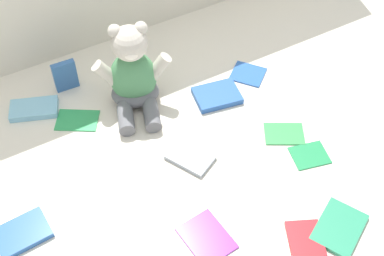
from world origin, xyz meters
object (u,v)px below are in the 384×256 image
object	(u,v)px
book_case_5	(310,155)
book_case_8	(305,239)
teddy_bear	(133,76)
book_case_1	(207,237)
book_case_4	(284,133)
book_case_9	(248,73)
book_case_2	(22,233)
book_case_6	(34,109)
book_case_10	(77,120)
book_case_7	(65,76)
book_case_11	(190,158)
book_case_0	(217,95)
book_case_3	(339,228)

from	to	relation	value
book_case_5	book_case_8	size ratio (longest dim) A/B	0.99
teddy_bear	book_case_1	distance (m)	0.50
book_case_4	book_case_9	xyz separation A→B (m)	(0.05, 0.25, 0.00)
book_case_8	book_case_2	bearing A→B (deg)	-5.40
book_case_6	book_case_10	bearing A→B (deg)	65.43
book_case_6	book_case_7	world-z (taller)	book_case_7
book_case_6	book_case_11	size ratio (longest dim) A/B	1.15
book_case_0	book_case_9	size ratio (longest dim) A/B	1.34
book_case_11	teddy_bear	bearing A→B (deg)	69.86
book_case_9	book_case_1	bearing A→B (deg)	8.08
book_case_3	book_case_8	world-z (taller)	same
book_case_7	book_case_1	bearing A→B (deg)	-77.84
book_case_11	book_case_7	bearing A→B (deg)	87.21
book_case_1	book_case_7	world-z (taller)	book_case_7
book_case_4	book_case_8	world-z (taller)	book_case_8
book_case_4	book_case_7	bearing A→B (deg)	74.31
book_case_1	book_case_3	xyz separation A→B (m)	(0.29, -0.13, 0.00)
book_case_0	book_case_4	xyz separation A→B (m)	(0.09, -0.21, -0.01)
book_case_0	book_case_3	xyz separation A→B (m)	(0.03, -0.52, -0.00)
book_case_0	book_case_11	bearing A→B (deg)	-37.88
book_case_2	book_case_5	bearing A→B (deg)	-104.58
book_case_8	teddy_bear	bearing A→B (deg)	-50.82
book_case_0	book_case_10	world-z (taller)	book_case_0
book_case_2	book_case_7	bearing A→B (deg)	-36.37
book_case_2	book_case_7	size ratio (longest dim) A/B	1.22
book_case_0	book_case_7	xyz separation A→B (m)	(-0.37, 0.25, 0.04)
book_case_0	book_case_6	xyz separation A→B (m)	(-0.49, 0.21, 0.00)
book_case_0	book_case_2	size ratio (longest dim) A/B	1.05
book_case_2	book_case_4	size ratio (longest dim) A/B	1.15
book_case_3	book_case_6	xyz separation A→B (m)	(-0.51, 0.73, 0.00)
teddy_bear	book_case_6	size ratio (longest dim) A/B	2.00
book_case_2	book_case_8	size ratio (longest dim) A/B	1.28
book_case_0	book_case_9	bearing A→B (deg)	116.31
book_case_4	book_case_5	size ratio (longest dim) A/B	1.14
book_case_2	book_case_1	bearing A→B (deg)	-124.13
book_case_0	book_case_7	bearing A→B (deg)	-114.03
book_case_8	book_case_9	world-z (taller)	same
book_case_2	book_case_9	distance (m)	0.80
book_case_6	book_case_9	distance (m)	0.64
book_case_1	book_case_9	size ratio (longest dim) A/B	1.29
book_case_0	book_case_10	bearing A→B (deg)	-96.08
book_case_5	book_case_2	bearing A→B (deg)	92.98
book_case_4	book_case_10	bearing A→B (deg)	85.46
book_case_1	book_case_9	xyz separation A→B (m)	(0.39, 0.42, 0.00)
teddy_bear	book_case_10	size ratio (longest dim) A/B	2.30
book_case_8	book_case_10	distance (m)	0.70
book_case_5	book_case_8	distance (m)	0.26
book_case_1	book_case_7	distance (m)	0.65
book_case_1	book_case_3	world-z (taller)	book_case_3
book_case_11	book_case_9	bearing A→B (deg)	4.91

